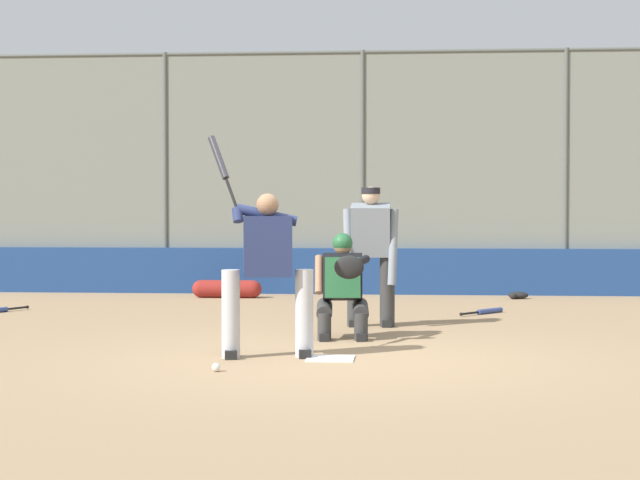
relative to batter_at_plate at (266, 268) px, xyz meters
The scene contains 12 objects.
ground_plane 1.01m from the batter_at_plate, behind, with size 160.00×160.00×0.00m, color #9E7F5B.
home_plate_marker 1.01m from the batter_at_plate, behind, with size 0.43×0.43×0.01m, color white.
backstop_fence 7.41m from the batter_at_plate, 94.64° to the right, with size 19.15×0.08×3.86m.
padding_wall 7.22m from the batter_at_plate, 94.71° to the right, with size 18.68×0.18×0.72m, color navy.
bleachers_beyond 9.95m from the batter_at_plate, 100.25° to the right, with size 13.35×2.50×1.48m.
batter_at_plate is the anchor object (origin of this frame).
catcher_behind_plate 1.58m from the batter_at_plate, 113.20° to the right, with size 0.59×0.70×1.11m.
umpire_home 2.72m from the batter_at_plate, 108.73° to the right, with size 0.66×0.40×1.61m.
spare_bat_near_backstop 4.85m from the batter_at_plate, 118.96° to the right, with size 0.60×0.68×0.07m.
fielding_glove_on_dirt 7.17m from the batter_at_plate, 114.47° to the right, with size 0.30×0.23×0.11m.
baseball_loose 1.21m from the batter_at_plate, 70.41° to the left, with size 0.07×0.07×0.07m, color white.
equipment_bag_dugout_side 6.54m from the batter_at_plate, 77.27° to the right, with size 1.07×0.27×0.27m.
Camera 1 is at (-0.67, 9.62, 1.38)m, focal length 60.00 mm.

